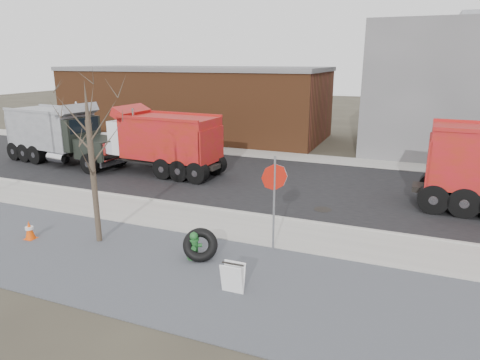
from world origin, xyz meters
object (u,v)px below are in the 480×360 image
at_px(stop_sign, 274,188).
at_px(dump_truck_red_b, 154,140).
at_px(dump_truck_grey, 62,133).
at_px(truck_tire, 200,245).
at_px(fire_hydrant, 194,247).
at_px(sandwich_board, 233,278).

height_order(stop_sign, dump_truck_red_b, dump_truck_red_b).
xyz_separation_m(stop_sign, dump_truck_grey, (-14.82, 6.73, -0.29)).
distance_m(truck_tire, dump_truck_grey, 15.39).
relative_size(truck_tire, dump_truck_grey, 0.17).
bearing_deg(stop_sign, dump_truck_red_b, 126.43).
height_order(truck_tire, stop_sign, stop_sign).
relative_size(fire_hydrant, truck_tire, 0.65).
relative_size(stop_sign, sandwich_board, 3.73).
height_order(truck_tire, dump_truck_grey, dump_truck_grey).
distance_m(fire_hydrant, sandwich_board, 2.30).
relative_size(truck_tire, stop_sign, 0.44).
relative_size(fire_hydrant, dump_truck_red_b, 0.11).
distance_m(sandwich_board, dump_truck_red_b, 13.03).
bearing_deg(dump_truck_red_b, truck_tire, 133.25).
relative_size(sandwich_board, dump_truck_grey, 0.10).
xyz_separation_m(truck_tire, sandwich_board, (1.66, -1.43, -0.02)).
xyz_separation_m(fire_hydrant, dump_truck_grey, (-12.82, 8.19, 1.36)).
distance_m(stop_sign, dump_truck_red_b, 11.13).
bearing_deg(truck_tire, dump_truck_red_b, 129.86).
bearing_deg(dump_truck_red_b, dump_truck_grey, 4.82).
bearing_deg(sandwich_board, fire_hydrant, 142.50).
height_order(fire_hydrant, stop_sign, stop_sign).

